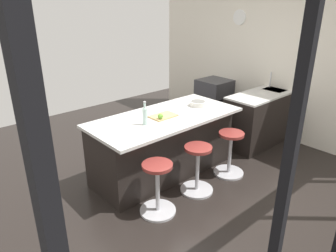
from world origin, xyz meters
TOP-DOWN VIEW (x-y plane):
  - ground_plane at (0.00, 0.00)m, footprint 6.82×6.82m
  - interior_partition_left at (-2.62, -0.00)m, footprint 0.15×5.14m
  - sink_cabinet at (-2.28, 0.41)m, footprint 1.82×0.60m
  - oven_range at (-2.27, -0.84)m, footprint 0.60×0.61m
  - kitchen_island at (-0.08, 0.09)m, footprint 2.16×1.01m
  - stool_by_window at (-0.76, 0.77)m, footprint 0.44×0.44m
  - stool_middle at (-0.08, 0.77)m, footprint 0.44×0.44m
  - stool_near_camera at (0.60, 0.77)m, footprint 0.44×0.44m
  - cutting_board at (-0.04, 0.14)m, footprint 0.36×0.24m
  - apple_green at (0.08, 0.21)m, footprint 0.07×0.07m
  - water_bottle at (0.33, 0.20)m, footprint 0.06×0.06m
  - fruit_bowl at (-0.75, 0.12)m, footprint 0.26×0.26m

SIDE VIEW (x-z plane):
  - ground_plane at x=0.00m, z-range 0.00..0.00m
  - stool_by_window at x=-0.76m, z-range -0.02..0.64m
  - stool_middle at x=-0.08m, z-range -0.02..0.64m
  - stool_near_camera at x=0.60m, z-range -0.02..0.64m
  - oven_range at x=-2.27m, z-range 0.00..0.88m
  - kitchen_island at x=-0.08m, z-range 0.01..0.91m
  - sink_cabinet at x=-2.28m, z-range -0.13..1.06m
  - cutting_board at x=-0.04m, z-range 0.90..0.92m
  - fruit_bowl at x=-0.75m, z-range 0.91..0.98m
  - apple_green at x=0.08m, z-range 0.92..1.00m
  - water_bottle at x=0.33m, z-range 0.87..1.18m
  - interior_partition_left at x=-2.62m, z-range 0.00..2.85m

